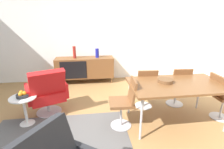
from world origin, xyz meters
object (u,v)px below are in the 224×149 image
(dining_chair_near_window, at_px, (125,101))
(fruit_bowl, at_px, (22,95))
(dining_chair_back_left, at_px, (145,87))
(dining_chair_far_end, at_px, (222,95))
(sideboard, at_px, (85,67))
(wooden_bowl_on_table, at_px, (166,81))
(vase_sculptural_dark, at_px, (97,53))
(dining_chair_back_right, at_px, (178,85))
(lounge_chair_red, at_px, (47,92))
(vase_cobalt, at_px, (74,52))
(side_table_round, at_px, (25,107))
(dining_table, at_px, (177,86))

(dining_chair_near_window, relative_size, fruit_bowl, 4.28)
(dining_chair_back_left, height_order, dining_chair_far_end, same)
(dining_chair_back_left, bearing_deg, dining_chair_near_window, -133.56)
(sideboard, height_order, wooden_bowl_on_table, wooden_bowl_on_table)
(vase_sculptural_dark, height_order, dining_chair_back_right, vase_sculptural_dark)
(lounge_chair_red, bearing_deg, fruit_bowl, -138.95)
(vase_sculptural_dark, xyz_separation_m, dining_chair_far_end, (2.12, -2.21, -0.37))
(vase_cobalt, xyz_separation_m, dining_chair_back_right, (2.19, -1.65, -0.41))
(vase_cobalt, distance_m, vase_sculptural_dark, 0.62)
(fruit_bowl, bearing_deg, vase_cobalt, 68.71)
(vase_sculptural_dark, xyz_separation_m, dining_chair_back_right, (1.57, -1.65, -0.37))
(dining_chair_back_left, bearing_deg, lounge_chair_red, 179.59)
(vase_cobalt, xyz_separation_m, dining_chair_back_left, (1.49, -1.65, -0.41))
(dining_chair_far_end, distance_m, side_table_round, 3.50)
(dining_chair_back_left, relative_size, dining_chair_far_end, 1.00)
(sideboard, relative_size, dining_chair_back_left, 1.87)
(dining_chair_far_end, bearing_deg, vase_sculptural_dark, 133.77)
(side_table_round, bearing_deg, dining_table, -6.26)
(dining_table, distance_m, side_table_round, 2.64)
(vase_sculptural_dark, distance_m, lounge_chair_red, 1.97)
(dining_chair_back_left, distance_m, fruit_bowl, 2.26)
(dining_chair_back_right, bearing_deg, wooden_bowl_on_table, -137.10)
(sideboard, height_order, vase_cobalt, vase_cobalt)
(dining_table, height_order, dining_chair_back_right, dining_chair_back_right)
(vase_sculptural_dark, distance_m, dining_chair_back_right, 2.31)
(vase_cobalt, distance_m, dining_chair_far_end, 3.54)
(vase_sculptural_dark, relative_size, dining_chair_far_end, 0.29)
(dining_chair_back_right, xyz_separation_m, side_table_round, (-2.94, -0.27, -0.15))
(dining_chair_back_left, height_order, dining_chair_near_window, same)
(dining_chair_back_left, xyz_separation_m, side_table_round, (-2.24, -0.27, -0.15))
(sideboard, distance_m, dining_chair_back_left, 2.06)
(sideboard, distance_m, dining_chair_near_window, 2.32)
(dining_table, relative_size, fruit_bowl, 8.00)
(dining_chair_back_right, relative_size, side_table_round, 1.65)
(dining_chair_near_window, height_order, lounge_chair_red, lounge_chair_red)
(lounge_chair_red, distance_m, side_table_round, 0.46)
(dining_table, bearing_deg, vase_cobalt, 129.86)
(vase_cobalt, bearing_deg, sideboard, -0.42)
(vase_sculptural_dark, bearing_deg, sideboard, -179.70)
(dining_table, xyz_separation_m, fruit_bowl, (-2.60, 0.28, -0.14))
(wooden_bowl_on_table, height_order, lounge_chair_red, lounge_chair_red)
(vase_cobalt, xyz_separation_m, lounge_chair_red, (-0.42, -1.64, -0.42))
(lounge_chair_red, bearing_deg, dining_chair_near_window, -22.72)
(vase_sculptural_dark, height_order, lounge_chair_red, vase_sculptural_dark)
(dining_chair_back_right, bearing_deg, vase_sculptural_dark, 133.63)
(dining_table, bearing_deg, dining_chair_near_window, -179.79)
(side_table_round, bearing_deg, sideboard, 62.31)
(sideboard, bearing_deg, dining_chair_back_right, -40.45)
(vase_sculptural_dark, xyz_separation_m, dining_chair_back_left, (0.87, -1.65, -0.37))
(dining_chair_back_right, xyz_separation_m, dining_chair_back_left, (-0.70, 0.00, 0.00))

